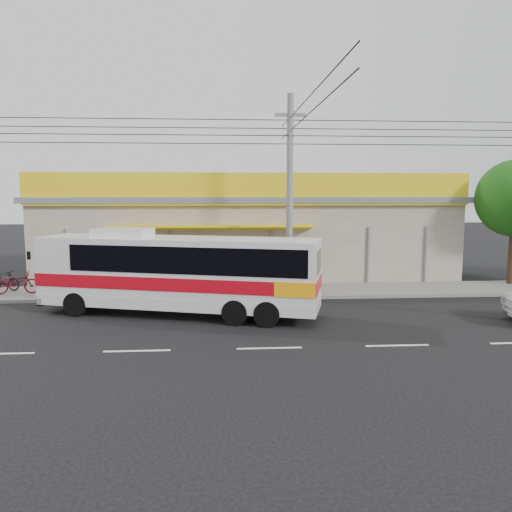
{
  "coord_description": "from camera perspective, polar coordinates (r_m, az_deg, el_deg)",
  "views": [
    {
      "loc": [
        -1.39,
        -17.2,
        4.73
      ],
      "look_at": [
        -0.11,
        2.0,
        2.28
      ],
      "focal_mm": 35.0,
      "sensor_mm": 36.0,
      "label": 1
    }
  ],
  "objects": [
    {
      "name": "storefront_building",
      "position": [
        28.87,
        -1.06,
        2.44
      ],
      "size": [
        22.6,
        9.2,
        5.7
      ],
      "color": "gray",
      "rests_on": "ground"
    },
    {
      "name": "motorbike_dark",
      "position": [
        26.23,
        -26.84,
        -2.49
      ],
      "size": [
        1.7,
        0.92,
        0.98
      ],
      "primitive_type": "imported",
      "rotation": [
        0.0,
        0.0,
        1.27
      ],
      "color": "black",
      "rests_on": "sidewalk"
    },
    {
      "name": "coach_bus",
      "position": [
        19.35,
        -8.44,
        -1.56
      ],
      "size": [
        11.06,
        5.19,
        3.34
      ],
      "rotation": [
        0.0,
        0.0,
        -0.28
      ],
      "color": "silver",
      "rests_on": "ground"
    },
    {
      "name": "sidewalk",
      "position": [
        23.7,
        -0.38,
        -4.06
      ],
      "size": [
        30.0,
        3.2,
        0.15
      ],
      "primitive_type": "cube",
      "color": "slate",
      "rests_on": "ground"
    },
    {
      "name": "lane_markings",
      "position": [
        15.5,
        1.54,
        -10.5
      ],
      "size": [
        50.0,
        0.12,
        0.01
      ],
      "primitive_type": null,
      "color": "silver",
      "rests_on": "ground"
    },
    {
      "name": "ground",
      "position": [
        17.89,
        0.79,
        -8.06
      ],
      "size": [
        120.0,
        120.0,
        0.0
      ],
      "primitive_type": "plane",
      "color": "black",
      "rests_on": "ground"
    },
    {
      "name": "utility_pole",
      "position": [
        22.33,
        3.93,
        14.09
      ],
      "size": [
        34.0,
        14.0,
        8.96
      ],
      "color": "slate",
      "rests_on": "ground"
    },
    {
      "name": "motorbike_red",
      "position": [
        25.16,
        -25.75,
        -2.72
      ],
      "size": [
        2.1,
        0.95,
        1.07
      ],
      "primitive_type": "imported",
      "rotation": [
        0.0,
        0.0,
        1.69
      ],
      "color": "maroon",
      "rests_on": "sidewalk"
    }
  ]
}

